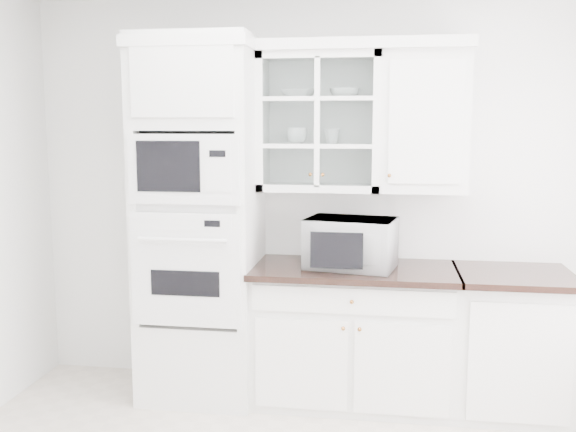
# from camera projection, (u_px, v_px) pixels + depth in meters

# --- Properties ---
(room_shell) EXTENTS (4.00, 3.50, 2.70)m
(room_shell) POSITION_uv_depth(u_px,v_px,m) (289.00, 137.00, 3.11)
(room_shell) COLOR white
(room_shell) RESTS_ON ground
(oven_column) EXTENTS (0.76, 0.68, 2.40)m
(oven_column) POSITION_uv_depth(u_px,v_px,m) (200.00, 221.00, 4.27)
(oven_column) COLOR white
(oven_column) RESTS_ON ground
(base_cabinet_run) EXTENTS (1.32, 0.67, 0.92)m
(base_cabinet_run) POSITION_uv_depth(u_px,v_px,m) (354.00, 334.00, 4.25)
(base_cabinet_run) COLOR white
(base_cabinet_run) RESTS_ON ground
(extra_base_cabinet) EXTENTS (0.72, 0.67, 0.92)m
(extra_base_cabinet) POSITION_uv_depth(u_px,v_px,m) (510.00, 341.00, 4.10)
(extra_base_cabinet) COLOR white
(extra_base_cabinet) RESTS_ON ground
(upper_cabinet_glass) EXTENTS (0.80, 0.33, 0.90)m
(upper_cabinet_glass) POSITION_uv_depth(u_px,v_px,m) (320.00, 122.00, 4.22)
(upper_cabinet_glass) COLOR white
(upper_cabinet_glass) RESTS_ON room_shell
(upper_cabinet_solid) EXTENTS (0.55, 0.33, 0.90)m
(upper_cabinet_solid) POSITION_uv_depth(u_px,v_px,m) (424.00, 122.00, 4.12)
(upper_cabinet_solid) COLOR white
(upper_cabinet_solid) RESTS_ON room_shell
(crown_molding) EXTENTS (2.14, 0.38, 0.07)m
(crown_molding) POSITION_uv_depth(u_px,v_px,m) (304.00, 47.00, 4.14)
(crown_molding) COLOR white
(crown_molding) RESTS_ON room_shell
(countertop_microwave) EXTENTS (0.63, 0.55, 0.32)m
(countertop_microwave) POSITION_uv_depth(u_px,v_px,m) (351.00, 243.00, 4.14)
(countertop_microwave) COLOR white
(countertop_microwave) RESTS_ON base_cabinet_run
(bowl_a) EXTENTS (0.26, 0.26, 0.06)m
(bowl_a) POSITION_uv_depth(u_px,v_px,m) (298.00, 94.00, 4.21)
(bowl_a) COLOR white
(bowl_a) RESTS_ON upper_cabinet_glass
(bowl_b) EXTENTS (0.24, 0.24, 0.06)m
(bowl_b) POSITION_uv_depth(u_px,v_px,m) (344.00, 93.00, 4.16)
(bowl_b) COLOR white
(bowl_b) RESTS_ON upper_cabinet_glass
(cup_a) EXTENTS (0.15, 0.15, 0.11)m
(cup_a) POSITION_uv_depth(u_px,v_px,m) (297.00, 136.00, 4.24)
(cup_a) COLOR white
(cup_a) RESTS_ON upper_cabinet_glass
(cup_b) EXTENTS (0.14, 0.14, 0.10)m
(cup_b) POSITION_uv_depth(u_px,v_px,m) (332.00, 136.00, 4.23)
(cup_b) COLOR white
(cup_b) RESTS_ON upper_cabinet_glass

